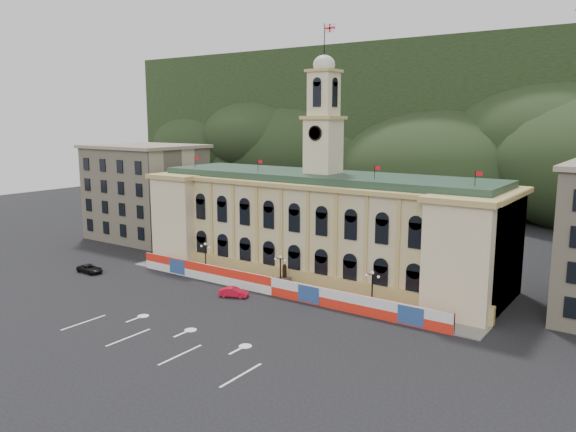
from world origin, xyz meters
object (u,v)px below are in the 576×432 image
Objects in this scene: black_suv at (90,269)px; statue at (285,282)px; red_sedan at (234,292)px; lamp_center at (280,270)px.

statue is at bearing -69.71° from black_suv.
red_sedan reaches higher than black_suv.
statue is at bearing 90.00° from lamp_center.
lamp_center reaches higher than red_sedan.
lamp_center is at bearing -71.45° from black_suv.
statue is 7.55m from red_sedan.
statue is at bearing -51.60° from red_sedan.
black_suv is at bearing -161.29° from statue.
red_sedan is at bearing -120.21° from statue.
statue reaches higher than black_suv.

